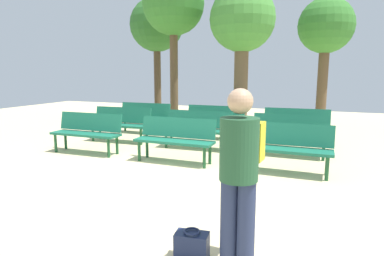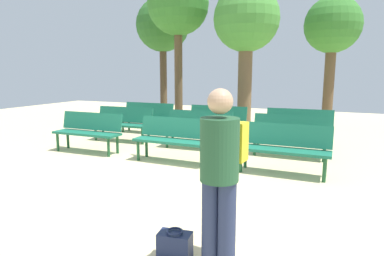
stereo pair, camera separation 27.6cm
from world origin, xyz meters
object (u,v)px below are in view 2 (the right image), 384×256
tree_0 (178,6)px  bench_r0_c2 (283,146)px  tree_3 (163,26)px  handbag (175,245)px  bench_r0_c0 (89,129)px  bench_r1_c0 (123,122)px  visitor_with_backpack (221,170)px  bench_r1_c1 (198,127)px  tree_2 (333,28)px  tree_1 (246,23)px  bench_r2_c2 (299,124)px  bench_r1_c2 (290,133)px  bench_r0_c1 (174,137)px  bench_r2_c1 (217,120)px  bench_r2_c0 (147,116)px

tree_0 → bench_r0_c2: bearing=-45.9°
tree_3 → handbag: 11.13m
bench_r0_c0 → handbag: size_ratio=4.73×
bench_r1_c0 → visitor_with_backpack: visitor_with_backpack is taller
bench_r1_c1 → tree_2: tree_2 is taller
tree_0 → tree_1: size_ratio=1.15×
bench_r1_c0 → bench_r2_c2: same height
tree_2 → bench_r0_c2: bearing=-94.6°
bench_r0_c0 → bench_r1_c2: 4.44m
tree_2 → bench_r1_c1: bearing=-117.7°
bench_r0_c2 → bench_r0_c1: bearing=-178.4°
tree_1 → visitor_with_backpack: size_ratio=2.62×
tree_0 → bench_r1_c1: bearing=-56.8°
bench_r0_c1 → bench_r2_c1: 2.60m
bench_r0_c1 → handbag: 3.57m
bench_r1_c0 → bench_r1_c2: 4.21m
bench_r2_c1 → bench_r2_c2: size_ratio=0.99×
bench_r0_c1 → bench_r1_c0: size_ratio=0.99×
tree_1 → visitor_with_backpack: bearing=-76.7°
bench_r1_c1 → bench_r0_c1: bearing=-90.8°
bench_r0_c2 → visitor_with_backpack: bearing=-91.5°
bench_r0_c1 → tree_0: (-1.98, 4.30, 3.38)m
tree_2 → tree_0: bearing=-155.9°
bench_r0_c1 → tree_0: tree_0 is taller
bench_r0_c2 → bench_r1_c2: same height
tree_2 → bench_r1_c0: bearing=-133.4°
bench_r0_c2 → bench_r2_c0: (-4.32, 2.53, 0.00)m
bench_r1_c0 → bench_r2_c0: bearing=89.9°
bench_r0_c1 → handbag: (1.60, -3.17, -0.37)m
bench_r1_c1 → tree_1: 3.98m
tree_3 → bench_r2_c1: bearing=-44.9°
bench_r0_c2 → bench_r2_c1: same height
bench_r1_c1 → bench_r2_c2: (2.13, 1.36, 0.00)m
bench_r0_c2 → tree_2: 6.89m
bench_r0_c2 → bench_r2_c0: size_ratio=1.00×
handbag → bench_r1_c2: bearing=84.1°
bench_r1_c0 → bench_r1_c2: (4.21, 0.07, 0.00)m
bench_r2_c0 → tree_2: tree_2 is taller
bench_r0_c0 → tree_1: 5.57m
bench_r0_c1 → bench_r2_c1: bearing=90.9°
tree_1 → tree_2: tree_1 is taller
bench_r0_c1 → tree_0: size_ratio=0.32×
bench_r1_c1 → bench_r1_c2: (2.10, 0.08, 0.00)m
bench_r1_c0 → visitor_with_backpack: size_ratio=0.98×
bench_r1_c2 → visitor_with_backpack: visitor_with_backpack is taller
bench_r0_c1 → bench_r1_c1: same height
bench_r0_c1 → bench_r2_c2: same height
bench_r2_c1 → bench_r1_c0: bearing=-148.7°
bench_r0_c1 → bench_r1_c1: bearing=91.7°
bench_r0_c0 → tree_3: (-1.38, 6.10, 3.05)m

